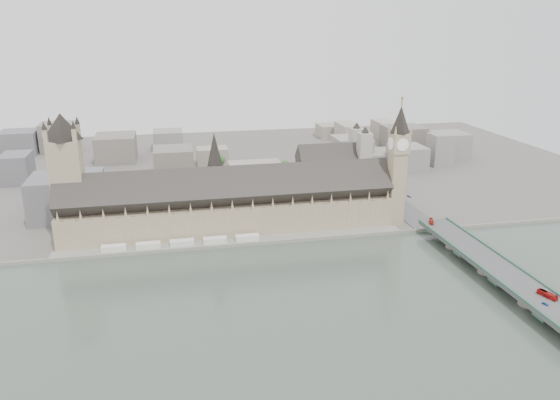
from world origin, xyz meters
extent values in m
plane|color=#595651|center=(0.00, 0.00, 0.00)|extent=(900.00, 900.00, 0.00)
plane|color=#414D45|center=(0.00, -165.00, 0.00)|extent=(600.00, 600.00, 0.00)
cube|color=gray|center=(0.00, -15.00, 1.50)|extent=(600.00, 1.50, 3.00)
cube|color=gray|center=(0.00, -7.50, 1.00)|extent=(270.00, 15.00, 2.00)
cube|color=silver|center=(-90.00, -7.00, 4.00)|extent=(18.00, 7.00, 4.00)
cube|color=silver|center=(-65.00, -7.00, 4.00)|extent=(18.00, 7.00, 4.00)
cube|color=silver|center=(-40.00, -7.00, 4.00)|extent=(18.00, 7.00, 4.00)
cube|color=silver|center=(-15.00, -7.00, 4.00)|extent=(18.00, 7.00, 4.00)
cube|color=silver|center=(10.00, -7.00, 4.00)|extent=(18.00, 7.00, 4.00)
cube|color=tan|center=(0.00, 20.00, 12.50)|extent=(265.00, 40.00, 25.00)
cube|color=#282624|center=(0.00, 20.00, 35.08)|extent=(265.00, 40.73, 40.73)
cube|color=tan|center=(138.00, 8.00, 31.00)|extent=(12.00, 12.00, 62.00)
cube|color=tan|center=(138.00, 8.00, 70.00)|extent=(14.00, 14.00, 16.00)
cylinder|color=white|center=(145.20, 8.00, 70.00)|extent=(0.60, 10.00, 10.00)
cylinder|color=white|center=(130.80, 8.00, 70.00)|extent=(0.60, 10.00, 10.00)
cylinder|color=white|center=(138.00, 15.20, 70.00)|extent=(10.00, 0.60, 10.00)
cylinder|color=white|center=(138.00, 0.80, 70.00)|extent=(10.00, 0.60, 10.00)
cone|color=black|center=(138.00, 8.00, 89.00)|extent=(17.00, 17.00, 22.00)
cylinder|color=#BF8538|center=(138.00, 8.00, 103.00)|extent=(1.00, 1.00, 6.00)
sphere|color=#BF8538|center=(138.00, 8.00, 106.50)|extent=(2.00, 2.00, 2.00)
cone|color=tan|center=(144.50, 14.50, 82.00)|extent=(2.40, 2.40, 8.00)
cone|color=tan|center=(131.50, 14.50, 82.00)|extent=(2.40, 2.40, 8.00)
cone|color=tan|center=(144.50, 1.50, 82.00)|extent=(2.40, 2.40, 8.00)
cone|color=tan|center=(131.50, 1.50, 82.00)|extent=(2.40, 2.40, 8.00)
cube|color=tan|center=(-122.00, 26.00, 40.00)|extent=(23.00, 23.00, 80.00)
cone|color=black|center=(-122.00, 26.00, 90.00)|extent=(30.00, 30.00, 20.00)
cylinder|color=tan|center=(-10.00, 26.00, 43.00)|extent=(12.00, 12.00, 20.00)
cone|color=black|center=(-10.00, 26.00, 67.00)|extent=(13.00, 13.00, 28.00)
cube|color=#474749|center=(162.00, -87.50, 5.12)|extent=(25.00, 325.00, 10.25)
cube|color=#9C998C|center=(105.00, 95.00, 17.00)|extent=(60.00, 28.00, 34.00)
cube|color=#282624|center=(105.00, 95.00, 39.00)|extent=(60.00, 28.28, 28.28)
cube|color=#9C998C|center=(137.00, 107.00, 32.00)|extent=(12.00, 12.00, 64.00)
cube|color=#9C998C|center=(137.00, 83.00, 32.00)|extent=(12.00, 12.00, 64.00)
imported|color=red|center=(156.86, -22.06, 11.78)|extent=(6.75, 11.09, 3.06)
imported|color=red|center=(165.67, -150.31, 11.97)|extent=(6.59, 12.62, 3.44)
imported|color=#174599|center=(158.75, -157.97, 10.88)|extent=(2.72, 4.00, 1.26)
imported|color=gray|center=(168.13, 44.58, 10.97)|extent=(3.39, 5.31, 1.43)
camera|label=1|loc=(-45.72, -397.52, 163.38)|focal=35.00mm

